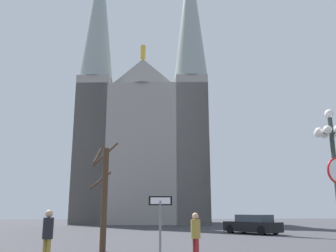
% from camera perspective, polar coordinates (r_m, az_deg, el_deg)
% --- Properties ---
extents(cathedral, '(17.48, 12.93, 38.36)m').
position_cam_1_polar(cathedral, '(47.30, -3.82, -0.69)').
color(cathedral, gray).
rests_on(cathedral, ground).
extents(one_way_arrow_sign, '(0.71, 0.11, 2.13)m').
position_cam_1_polar(one_way_arrow_sign, '(11.00, -1.24, -14.86)').
color(one_way_arrow_sign, slate).
rests_on(one_way_arrow_sign, ground).
extents(street_lamp, '(1.23, 1.23, 5.35)m').
position_cam_1_polar(street_lamp, '(14.22, 24.83, -4.45)').
color(street_lamp, '#2D3833').
rests_on(street_lamp, ground).
extents(bare_tree, '(1.19, 0.98, 4.81)m').
position_cam_1_polar(bare_tree, '(16.23, -10.10, -10.69)').
color(bare_tree, '#473323').
rests_on(bare_tree, ground).
extents(parked_car_near_black, '(3.71, 4.45, 1.36)m').
position_cam_1_polar(parked_car_near_black, '(27.96, 13.30, -15.00)').
color(parked_car_near_black, black).
rests_on(parked_car_near_black, ground).
extents(pedestrian_walking, '(0.32, 0.32, 1.73)m').
position_cam_1_polar(pedestrian_walking, '(12.12, -18.55, -15.73)').
color(pedestrian_walking, olive).
rests_on(pedestrian_walking, ground).
extents(pedestrian_standing, '(0.32, 0.32, 1.63)m').
position_cam_1_polar(pedestrian_standing, '(12.42, 4.40, -16.56)').
color(pedestrian_standing, maroon).
rests_on(pedestrian_standing, ground).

